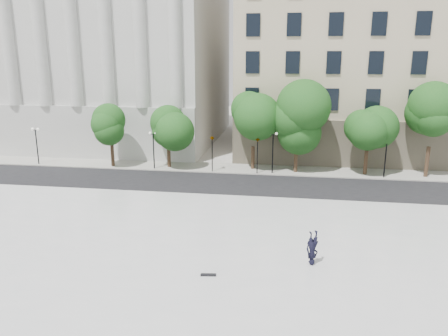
{
  "coord_description": "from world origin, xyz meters",
  "views": [
    {
      "loc": [
        7.92,
        -19.31,
        11.48
      ],
      "look_at": [
        3.49,
        10.0,
        3.75
      ],
      "focal_mm": 35.0,
      "sensor_mm": 36.0,
      "label": 1
    }
  ],
  "objects_px": {
    "traffic_light_west": "(212,136)",
    "traffic_light_east": "(258,137)",
    "skateboard": "(208,275)",
    "person_lying": "(312,260)"
  },
  "relations": [
    {
      "from": "traffic_light_east",
      "to": "skateboard",
      "type": "height_order",
      "value": "traffic_light_east"
    },
    {
      "from": "traffic_light_west",
      "to": "traffic_light_east",
      "type": "bearing_deg",
      "value": 0.0
    },
    {
      "from": "traffic_light_east",
      "to": "skateboard",
      "type": "xyz_separation_m",
      "value": [
        -0.84,
        -21.62,
        -3.28
      ]
    },
    {
      "from": "traffic_light_west",
      "to": "person_lying",
      "type": "distance_m",
      "value": 21.73
    },
    {
      "from": "traffic_light_west",
      "to": "traffic_light_east",
      "type": "relative_size",
      "value": 0.99
    },
    {
      "from": "traffic_light_east",
      "to": "skateboard",
      "type": "bearing_deg",
      "value": -92.23
    },
    {
      "from": "traffic_light_east",
      "to": "person_lying",
      "type": "distance_m",
      "value": 20.3
    },
    {
      "from": "traffic_light_west",
      "to": "traffic_light_east",
      "type": "distance_m",
      "value": 4.48
    },
    {
      "from": "traffic_light_west",
      "to": "skateboard",
      "type": "relative_size",
      "value": 5.31
    },
    {
      "from": "skateboard",
      "to": "person_lying",
      "type": "bearing_deg",
      "value": 14.17
    }
  ]
}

